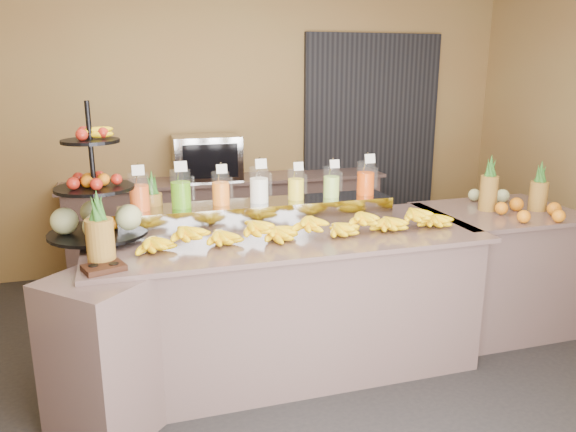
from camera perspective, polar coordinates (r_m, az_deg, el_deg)
name	(u,v)px	position (r m, az deg, el deg)	size (l,w,h in m)	color
ground	(300,386)	(3.72, 1.24, -16.91)	(6.00, 6.00, 0.00)	black
room_envelope	(292,80)	(3.97, 0.39, 13.65)	(6.04, 5.02, 2.82)	olive
buffet_counter	(271,305)	(3.70, -1.72, -8.99)	(2.75, 1.25, 0.93)	gray
right_counter	(495,269)	(4.59, 20.28, -5.06)	(1.08, 0.88, 0.93)	gray
back_ledge	(229,224)	(5.55, -6.01, -0.83)	(3.10, 0.55, 0.93)	gray
pitcher_tray	(259,213)	(3.81, -2.92, 0.34)	(1.85, 0.30, 0.15)	gray
juice_pitcher_orange_a	(139,194)	(3.67, -14.86, 2.16)	(0.13, 0.13, 0.31)	silver
juice_pitcher_green	(181,191)	(3.68, -10.83, 2.52)	(0.13, 0.14, 0.32)	silver
juice_pitcher_orange_b	(221,190)	(3.72, -6.84, 2.62)	(0.12, 0.12, 0.29)	silver
juice_pitcher_milk	(259,187)	(3.77, -2.95, 3.00)	(0.13, 0.13, 0.31)	silver
juice_pitcher_lemon	(296,186)	(3.84, 0.81, 3.06)	(0.11, 0.12, 0.28)	silver
juice_pitcher_lime	(331,184)	(3.93, 4.43, 3.30)	(0.12, 0.12, 0.28)	silver
juice_pitcher_orange_c	(366,180)	(4.03, 7.89, 3.63)	(0.13, 0.13, 0.31)	silver
banana_heap	(304,224)	(3.53, 1.63, -0.77)	(2.11, 0.19, 0.17)	#FFEC0C
fruit_stand	(103,206)	(3.59, -18.31, 1.01)	(0.65, 0.65, 0.84)	black
condiment_caddy	(104,268)	(3.10, -18.21, -5.00)	(0.20, 0.15, 0.03)	black
pineapple_left_a	(100,237)	(3.16, -18.56, -2.03)	(0.15, 0.15, 0.41)	brown
pineapple_left_b	(153,206)	(3.81, -13.53, 0.99)	(0.12, 0.12, 0.39)	brown
right_fruit_pile	(520,203)	(4.39, 22.52, 1.25)	(0.49, 0.47, 0.26)	brown
oven_warmer	(207,157)	(5.38, -8.27, 5.90)	(0.62, 0.44, 0.41)	gray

